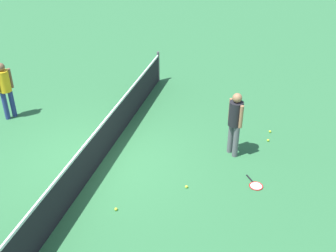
% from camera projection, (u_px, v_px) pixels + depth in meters
% --- Properties ---
extents(ground_plane, '(40.00, 40.00, 0.00)m').
position_uv_depth(ground_plane, '(103.00, 160.00, 10.01)').
color(ground_plane, '#2D6B3D').
extents(court_net, '(10.09, 0.09, 1.07)m').
position_uv_depth(court_net, '(101.00, 143.00, 9.75)').
color(court_net, '#4C4C51').
rests_on(court_net, ground_plane).
extents(player_near_side, '(0.48, 0.48, 1.70)m').
position_uv_depth(player_near_side, '(235.00, 119.00, 9.74)').
color(player_near_side, '#595960').
rests_on(player_near_side, ground_plane).
extents(player_far_side, '(0.51, 0.45, 1.70)m').
position_uv_depth(player_far_side, '(5.00, 86.00, 11.39)').
color(player_far_side, navy).
rests_on(player_far_side, ground_plane).
extents(tennis_racket_near_player, '(0.58, 0.48, 0.03)m').
position_uv_depth(tennis_racket_near_player, '(255.00, 185.00, 9.13)').
color(tennis_racket_near_player, red).
rests_on(tennis_racket_near_player, ground_plane).
extents(tennis_ball_near_player, '(0.07, 0.07, 0.07)m').
position_uv_depth(tennis_ball_near_player, '(187.00, 187.00, 9.05)').
color(tennis_ball_near_player, '#C6E033').
rests_on(tennis_ball_near_player, ground_plane).
extents(tennis_ball_midcourt, '(0.07, 0.07, 0.07)m').
position_uv_depth(tennis_ball_midcourt, '(268.00, 140.00, 10.74)').
color(tennis_ball_midcourt, '#C6E033').
rests_on(tennis_ball_midcourt, ground_plane).
extents(tennis_ball_baseline, '(0.07, 0.07, 0.07)m').
position_uv_depth(tennis_ball_baseline, '(116.00, 209.00, 8.41)').
color(tennis_ball_baseline, '#C6E033').
rests_on(tennis_ball_baseline, ground_plane).
extents(tennis_ball_stray_left, '(0.07, 0.07, 0.07)m').
position_uv_depth(tennis_ball_stray_left, '(270.00, 131.00, 11.13)').
color(tennis_ball_stray_left, '#C6E033').
rests_on(tennis_ball_stray_left, ground_plane).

